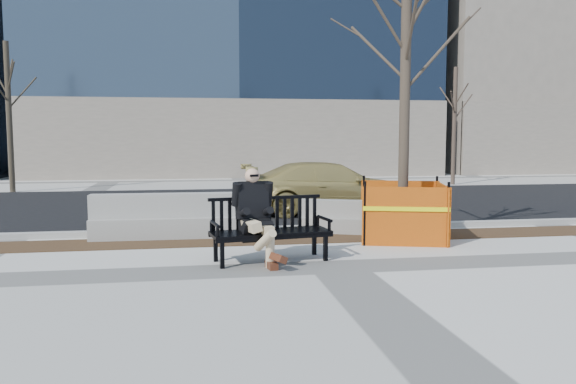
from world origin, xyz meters
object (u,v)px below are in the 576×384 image
seated_man (255,262)px  jersey_barrier_right (359,234)px  sedan (330,213)px  tree_fence (402,239)px  jersey_barrier_left (172,238)px  bench (271,261)px

seated_man → jersey_barrier_right: seated_man is taller
sedan → seated_man: bearing=154.9°
tree_fence → jersey_barrier_right: tree_fence is taller
tree_fence → jersey_barrier_left: bearing=168.5°
jersey_barrier_left → bench: bearing=-54.8°
sedan → jersey_barrier_left: 5.30m
seated_man → tree_fence: tree_fence is taller
seated_man → sedan: size_ratio=0.33×
bench → jersey_barrier_right: (2.28, 2.42, 0.00)m
jersey_barrier_left → jersey_barrier_right: jersey_barrier_left is taller
jersey_barrier_left → tree_fence: bearing=-10.7°
tree_fence → jersey_barrier_left: (-4.74, 0.96, 0.00)m
sedan → tree_fence: bearing=-172.7°
tree_fence → jersey_barrier_left: tree_fence is taller
bench → sedan: sedan is taller
bench → tree_fence: tree_fence is taller
seated_man → jersey_barrier_left: (-1.48, 2.56, 0.00)m
bench → seated_man: (-0.28, 0.01, 0.00)m
seated_man → tree_fence: bearing=17.1°
sedan → jersey_barrier_left: bearing=127.5°
bench → jersey_barrier_left: bench is taller
seated_man → sedan: 6.39m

